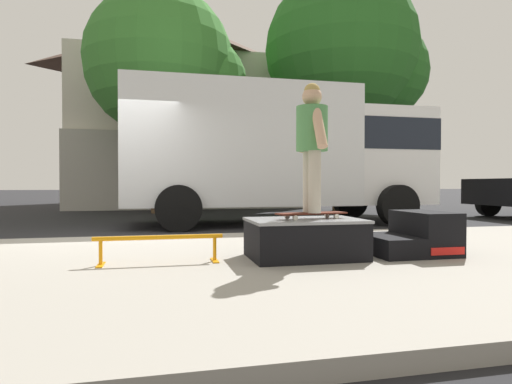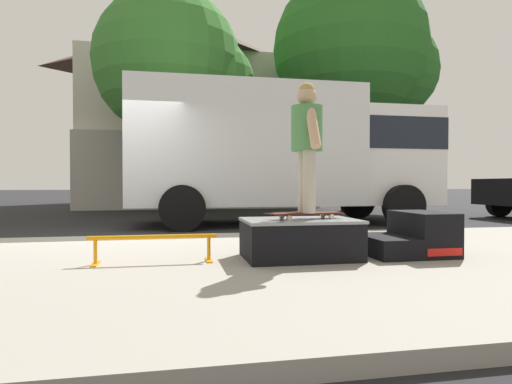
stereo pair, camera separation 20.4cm
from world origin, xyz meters
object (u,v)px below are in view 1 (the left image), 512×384
Objects in this scene: skater_kid at (312,137)px; street_tree_main at (168,68)px; grind_rail at (159,243)px; box_truck at (280,150)px; kicker_ramp at (414,236)px; street_tree_neighbour at (349,56)px; skate_box at (305,237)px; skateboard at (312,214)px.

street_tree_main reaches higher than skater_kid.
grind_rail is 0.18× the size of box_truck.
street_tree_main is (-2.51, 9.53, 4.29)m from kicker_ramp.
grind_rail is 0.16× the size of street_tree_neighbour.
street_tree_neighbour is (4.82, 9.35, 3.92)m from skater_kid.
skate_box is 1.52m from grind_rail.
kicker_ramp is 0.13× the size of street_tree_main.
street_tree_main reaches higher than kicker_ramp.
street_tree_neighbour is (4.88, 9.33, 4.99)m from skate_box.
skater_kid is at bearing -2.43° from grind_rail.
box_truck is at bearing 76.81° from skate_box.
kicker_ramp is (1.30, -0.00, -0.03)m from skate_box.
skater_kid is at bearing -102.43° from box_truck.
skate_box is at bearing -117.64° from street_tree_neighbour.
street_tree_neighbour reaches higher than grind_rail.
skateboard is (0.07, -0.02, 0.25)m from skate_box.
skate_box is 0.87× the size of skater_kid.
skateboard reaches higher than kicker_ramp.
box_truck reaches higher than grind_rail.
skate_box is 0.15× the size of street_tree_neighbour.
skater_kid is (-1.23, -0.02, 1.10)m from kicker_ramp.
street_tree_main is (-1.28, 9.55, 4.01)m from skateboard.
box_truck is 0.85× the size of street_tree_neighbour.
skater_kid is at bearing -17.11° from skate_box.
box_truck is at bearing 90.90° from kicker_ramp.
street_tree_neighbour is at bearing 62.36° from skate_box.
skater_kid reaches higher than skate_box.
street_tree_main is (-1.28, 9.55, 3.19)m from skater_kid.
box_truck reaches higher than skateboard.
street_tree_neighbour is at bearing 62.74° from skateboard.
skate_box is at bearing -1.75° from grind_rail.
skate_box is 1.32× the size of kicker_ramp.
skate_box is at bearing 162.89° from skater_kid.
street_tree_main is at bearing 119.26° from box_truck.
kicker_ramp is 1.26m from skateboard.
skate_box is 1.07m from skater_kid.
box_truck is at bearing -60.74° from street_tree_main.
kicker_ramp is 10.75m from street_tree_main.
box_truck is (-0.08, 5.19, 1.38)m from kicker_ramp.
kicker_ramp is at bearing 0.96° from skateboard.
box_truck is at bearing 77.57° from skateboard.
street_tree_neighbour is (6.40, 9.28, 5.01)m from grind_rail.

